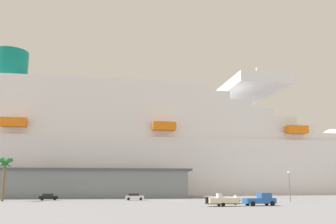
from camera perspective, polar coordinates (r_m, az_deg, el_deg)
The scene contains 9 objects.
ground_plane at distance 116.85m, azimuth -0.86°, elevation -12.76°, with size 600.00×600.00×0.00m, color gray.
cruise_ship at distance 146.50m, azimuth -11.77°, elevation -5.43°, with size 255.34×46.90×59.09m.
terminal_building at distance 113.49m, azimuth -13.80°, elevation -10.49°, with size 64.03×24.28×7.92m.
pickup_truck at distance 69.24m, azimuth 13.88°, elevation -12.79°, with size 5.83×2.92×2.20m.
small_boat_on_trailer at distance 66.30m, azimuth 8.76°, elevation -13.14°, with size 7.26×2.65×2.15m.
palm_tree at distance 92.98m, azimuth -23.52°, elevation -7.52°, with size 3.64×3.73×9.75m.
street_lamp at distance 89.86m, azimuth 17.94°, elevation -9.95°, with size 0.56×0.56×6.61m.
parked_car_black_coupe at distance 94.95m, azimuth -17.70°, elevation -12.16°, with size 4.52×2.50×1.58m.
parked_car_white_van at distance 91.60m, azimuth -5.12°, elevation -12.68°, with size 4.43×2.10×1.58m.
Camera 1 is at (-12.75, -86.10, 3.58)m, focal length 40.12 mm.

